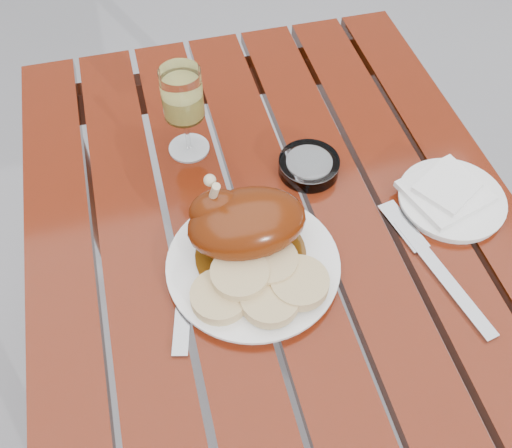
{
  "coord_description": "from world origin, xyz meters",
  "views": [
    {
      "loc": [
        -0.17,
        -0.45,
        1.49
      ],
      "look_at": [
        -0.04,
        0.06,
        0.78
      ],
      "focal_mm": 40.0,
      "sensor_mm": 36.0,
      "label": 1
    }
  ],
  "objects_px": {
    "table": "(283,362)",
    "wine_glass": "(185,113)",
    "side_plate": "(451,200)",
    "ashtray": "(309,166)",
    "dinner_plate": "(253,266)"
  },
  "relations": [
    {
      "from": "table",
      "to": "wine_glass",
      "type": "bearing_deg",
      "value": 111.1
    },
    {
      "from": "table",
      "to": "side_plate",
      "type": "relative_size",
      "value": 6.78
    },
    {
      "from": "side_plate",
      "to": "ashtray",
      "type": "distance_m",
      "value": 0.24
    },
    {
      "from": "table",
      "to": "wine_glass",
      "type": "distance_m",
      "value": 0.55
    },
    {
      "from": "table",
      "to": "ashtray",
      "type": "xyz_separation_m",
      "value": [
        0.08,
        0.18,
        0.39
      ]
    },
    {
      "from": "wine_glass",
      "to": "side_plate",
      "type": "height_order",
      "value": "wine_glass"
    },
    {
      "from": "table",
      "to": "side_plate",
      "type": "height_order",
      "value": "side_plate"
    },
    {
      "from": "wine_glass",
      "to": "side_plate",
      "type": "distance_m",
      "value": 0.47
    },
    {
      "from": "wine_glass",
      "to": "side_plate",
      "type": "bearing_deg",
      "value": -30.12
    },
    {
      "from": "table",
      "to": "wine_glass",
      "type": "xyz_separation_m",
      "value": [
        -0.11,
        0.28,
        0.46
      ]
    },
    {
      "from": "dinner_plate",
      "to": "wine_glass",
      "type": "bearing_deg",
      "value": 99.93
    },
    {
      "from": "side_plate",
      "to": "ashtray",
      "type": "xyz_separation_m",
      "value": [
        -0.21,
        0.13,
        0.01
      ]
    },
    {
      "from": "table",
      "to": "dinner_plate",
      "type": "xyz_separation_m",
      "value": [
        -0.06,
        0.0,
        0.38
      ]
    },
    {
      "from": "side_plate",
      "to": "wine_glass",
      "type": "bearing_deg",
      "value": 149.88
    },
    {
      "from": "table",
      "to": "dinner_plate",
      "type": "height_order",
      "value": "dinner_plate"
    }
  ]
}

